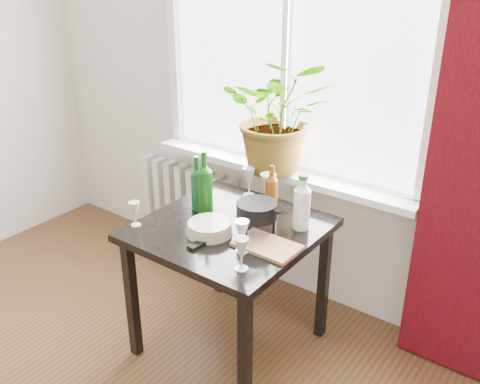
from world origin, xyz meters
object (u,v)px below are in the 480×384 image
Objects in this scene: bottle_amber at (272,189)px; wineglass_back_left at (249,182)px; wineglass_front_right at (242,236)px; potted_plant at (280,115)px; radiator at (189,203)px; plate_stack at (209,228)px; tv_remote at (202,243)px; cleaning_bottle at (302,202)px; table at (229,242)px; wineglass_back_center at (268,191)px; wine_bottle_right at (205,182)px; cutting_board at (267,246)px; fondue_pot at (257,217)px; wineglass_front_left at (135,214)px; wine_bottle_left at (197,183)px; wineglass_far_right at (241,254)px.

bottle_amber is 0.25m from wineglass_back_left.
wineglass_front_right is 0.62m from wineglass_back_left.
radiator is at bearing 174.21° from potted_plant.
plate_stack is at bearing -86.65° from potted_plant.
wineglass_front_right is at bearing -69.43° from potted_plant.
tv_remote is (0.08, -0.77, -0.43)m from potted_plant.
wineglass_back_left is at bearing 111.04° from tv_remote.
plate_stack is at bearing -135.88° from cleaning_bottle.
tv_remote is (0.01, -0.22, 0.10)m from table.
cleaning_bottle is at bearing -20.61° from radiator.
wineglass_back_center is (0.89, -0.35, 0.46)m from radiator.
wine_bottle_right is 1.16× the size of cutting_board.
cleaning_bottle is (0.50, 0.14, -0.03)m from wine_bottle_right.
plate_stack is 0.24m from fondue_pot.
wineglass_back_center is 0.70m from wineglass_front_left.
wine_bottle_left is 0.51m from wineglass_front_right.
wine_bottle_right reaches higher than fondue_pot.
bottle_amber is (0.15, -0.30, -0.30)m from potted_plant.
cutting_board is at bearing -61.03° from potted_plant.
cutting_board is (1.12, -0.69, 0.37)m from radiator.
wineglass_front_right is 0.54× the size of cutting_board.
wineglass_far_right is (0.09, -0.12, -0.00)m from wineglass_front_right.
wineglass_far_right is 0.36m from fondue_pot.
wineglass_back_left is at bearing 68.63° from wineglass_front_left.
potted_plant is 0.98m from wineglass_far_right.
cleaning_bottle is at bearing 44.12° from plate_stack.
bottle_amber reaches higher than wineglass_back_center.
wineglass_front_left reaches higher than cutting_board.
plate_stack is (-0.32, 0.17, -0.05)m from wineglass_far_right.
wine_bottle_left is (0.60, -0.57, 0.51)m from radiator.
cleaning_bottle is at bearing 62.39° from tv_remote.
potted_plant is 4.33× the size of tv_remote.
wine_bottle_left is at bearing 141.70° from plate_stack.
wine_bottle_left is at bearing 154.11° from wineglass_front_right.
wineglass_back_center is (0.11, -0.27, -0.33)m from potted_plant.
bottle_amber is at bearing 110.64° from wineglass_far_right.
potted_plant is at bearing 97.12° from table.
radiator is 0.89m from wineglass_back_left.
wineglass_back_center is at bearing 81.46° from table.
fondue_pot is at bearing -2.99° from wine_bottle_right.
wine_bottle_left reaches higher than table.
wineglass_back_center reaches higher than wineglass_front_right.
plate_stack is (0.22, -0.18, -0.12)m from wine_bottle_left.
table is 4.97× the size of wineglass_back_left.
cutting_board is (0.13, -0.10, -0.07)m from fondue_pot.
potted_plant is 0.59m from cleaning_bottle.
bottle_amber is at bearing -62.88° from potted_plant.
cleaning_bottle is 1.27× the size of fondue_pot.
potted_plant is 2.90× the size of plate_stack.
potted_plant reaches higher than wine_bottle_left.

